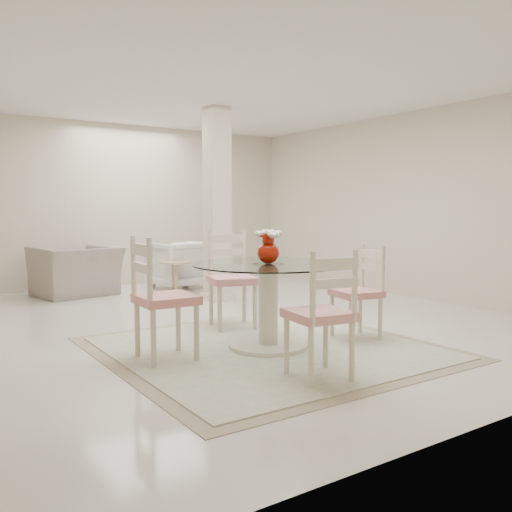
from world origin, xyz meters
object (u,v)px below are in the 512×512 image
dining_chair_north (231,271)px  dining_chair_south (324,305)px  red_vase (269,246)px  side_table (176,279)px  dining_table (268,306)px  recliner_taupe (76,271)px  column (217,205)px  armchair_white (179,265)px  dining_chair_west (157,289)px  dining_chair_east (362,285)px

dining_chair_north → dining_chair_south: 2.05m
red_vase → side_table: bearing=78.6°
dining_table → recliner_taupe: bearing=98.2°
column → dining_chair_north: size_ratio=2.30×
armchair_white → dining_chair_south: bearing=70.7°
dining_chair_west → dining_chair_south: 1.44m
column → dining_chair_north: (-0.76, -1.62, -0.73)m
dining_table → armchair_white: dining_table is taller
dining_table → dining_chair_north: (0.20, 1.01, 0.21)m
red_vase → dining_chair_south: (-0.20, -1.00, -0.38)m
dining_chair_south → armchair_white: size_ratio=1.29×
dining_chair_north → dining_chair_west: dining_chair_north is taller
dining_table → dining_chair_east: (1.00, -0.20, 0.14)m
column → recliner_taupe: 2.39m
dining_chair_north → dining_chair_south: (-0.40, -2.01, -0.04)m
red_vase → recliner_taupe: (-0.60, 4.14, -0.59)m
dining_chair_south → column: bearing=-99.5°
dining_chair_east → armchair_white: 4.14m
dining_chair_east → recliner_taupe: dining_chair_east is taller
armchair_white → side_table: armchair_white is taller
dining_chair_north → recliner_taupe: 3.24m
column → dining_chair_east: 2.93m
column → dining_chair_east: column is taller
dining_table → recliner_taupe: dining_table is taller
dining_chair_east → recliner_taupe: 4.62m
dining_chair_west → armchair_white: dining_chair_west is taller
dining_chair_north → side_table: size_ratio=2.35×
red_vase → side_table: 3.58m
red_vase → side_table: size_ratio=0.62×
red_vase → recliner_taupe: bearing=98.2°
dining_chair_east → recliner_taupe: bearing=-149.8°
recliner_taupe → side_table: 1.48m
red_vase → armchair_white: red_vase is taller
red_vase → armchair_white: (0.99, 3.94, -0.57)m
column → red_vase: bearing=-110.1°
red_vase → dining_chair_east: bearing=-11.0°
dining_table → dining_chair_east: dining_chair_east is taller
recliner_taupe → side_table: bearing=140.3°
column → dining_table: column is taller
column → dining_table: bearing=-110.2°
dining_chair_east → side_table: bearing=-165.2°
recliner_taupe → armchair_white: size_ratio=1.32×
dining_chair_east → dining_chair_north: bearing=-136.5°
dining_chair_east → armchair_white: bearing=-169.9°
red_vase → armchair_white: size_ratio=0.36×
dining_chair_east → column: bearing=-169.3°
side_table → dining_chair_west: bearing=-117.7°
column → dining_chair_west: 3.22m
dining_table → dining_chair_north: 1.05m
side_table → dining_chair_north: bearing=-101.5°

